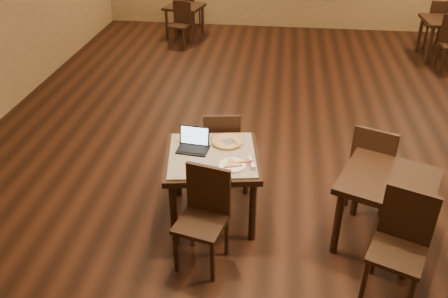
# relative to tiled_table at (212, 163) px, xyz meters

# --- Properties ---
(ground) EXTENTS (10.00, 10.00, 0.00)m
(ground) POSITION_rel_tiled_table_xyz_m (0.59, 1.86, -0.66)
(ground) COLOR black
(ground) RESTS_ON ground
(tiled_table) EXTENTS (1.06, 1.06, 0.76)m
(tiled_table) POSITION_rel_tiled_table_xyz_m (0.00, 0.00, 0.00)
(tiled_table) COLOR black
(tiled_table) RESTS_ON ground
(chair_main_near) EXTENTS (0.50, 0.50, 0.96)m
(chair_main_near) POSITION_rel_tiled_table_xyz_m (0.02, -0.62, -0.12)
(chair_main_near) COLOR black
(chair_main_near) RESTS_ON ground
(chair_main_far) EXTENTS (0.46, 0.46, 0.93)m
(chair_main_far) POSITION_rel_tiled_table_xyz_m (0.01, 0.62, -0.14)
(chair_main_far) COLOR black
(chair_main_far) RESTS_ON ground
(laptop) EXTENTS (0.33, 0.27, 0.21)m
(laptop) POSITION_rel_tiled_table_xyz_m (-0.20, 0.10, 0.16)
(laptop) COLOR black
(laptop) RESTS_ON tiled_table
(plate) EXTENTS (0.26, 0.26, 0.01)m
(plate) POSITION_rel_tiled_table_xyz_m (0.22, -0.18, 0.11)
(plate) COLOR white
(plate) RESTS_ON tiled_table
(pizza_slice) EXTENTS (0.25, 0.25, 0.02)m
(pizza_slice) POSITION_rel_tiled_table_xyz_m (0.22, -0.18, 0.13)
(pizza_slice) COLOR #CEC489
(pizza_slice) RESTS_ON plate
(pizza_pan) EXTENTS (0.34, 0.34, 0.01)m
(pizza_pan) POSITION_rel_tiled_table_xyz_m (0.12, 0.24, 0.11)
(pizza_pan) COLOR silver
(pizza_pan) RESTS_ON tiled_table
(pizza_whole) EXTENTS (0.32, 0.32, 0.02)m
(pizza_whole) POSITION_rel_tiled_table_xyz_m (0.12, 0.24, 0.12)
(pizza_whole) COLOR #CEC489
(pizza_whole) RESTS_ON pizza_pan
(spatula) EXTENTS (0.24, 0.28, 0.01)m
(spatula) POSITION_rel_tiled_table_xyz_m (0.14, 0.22, 0.13)
(spatula) COLOR silver
(spatula) RESTS_ON pizza_whole
(napkin_roll) EXTENTS (0.10, 0.19, 0.04)m
(napkin_roll) POSITION_rel_tiled_table_xyz_m (0.40, -0.14, 0.12)
(napkin_roll) COLOR white
(napkin_roll) RESTS_ON tiled_table
(other_table_a) EXTENTS (0.84, 0.84, 0.75)m
(other_table_a) POSITION_rel_tiled_table_xyz_m (3.59, 5.20, -0.04)
(other_table_a) COLOR black
(other_table_a) RESTS_ON ground
(other_table_a_chair_far) EXTENTS (0.44, 0.44, 0.97)m
(other_table_a_chair_far) POSITION_rel_tiled_table_xyz_m (3.59, 5.77, -0.12)
(other_table_a_chair_far) COLOR black
(other_table_a_chair_far) RESTS_ON ground
(other_table_b) EXTENTS (0.86, 0.86, 0.67)m
(other_table_b) POSITION_rel_tiled_table_xyz_m (-1.46, 5.86, -0.10)
(other_table_b) COLOR black
(other_table_b) RESTS_ON ground
(other_table_b_chair_near) EXTENTS (0.45, 0.45, 0.87)m
(other_table_b_chair_near) POSITION_rel_tiled_table_xyz_m (-1.44, 5.35, -0.17)
(other_table_b_chair_near) COLOR black
(other_table_b_chair_near) RESTS_ON ground
(other_table_b_chair_far) EXTENTS (0.45, 0.45, 0.87)m
(other_table_b_chair_far) POSITION_rel_tiled_table_xyz_m (-1.47, 6.37, -0.17)
(other_table_b_chair_far) COLOR black
(other_table_b_chair_far) RESTS_ON ground
(other_table_c) EXTENTS (1.07, 1.07, 0.77)m
(other_table_c) POSITION_rel_tiled_table_xyz_m (1.66, -0.22, -0.02)
(other_table_c) COLOR black
(other_table_c) RESTS_ON ground
(other_table_c_chair_near) EXTENTS (0.56, 0.56, 1.00)m
(other_table_c_chair_near) POSITION_rel_tiled_table_xyz_m (1.69, -0.81, -0.10)
(other_table_c_chair_near) COLOR black
(other_table_c_chair_near) RESTS_ON ground
(other_table_c_chair_far) EXTENTS (0.56, 0.56, 1.00)m
(other_table_c_chair_far) POSITION_rel_tiled_table_xyz_m (1.63, 0.37, -0.10)
(other_table_c_chair_far) COLOR black
(other_table_c_chair_far) RESTS_ON ground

